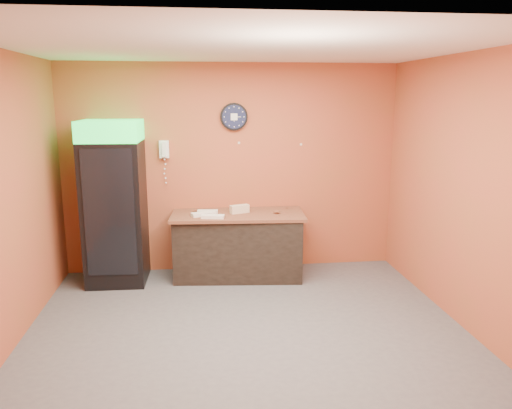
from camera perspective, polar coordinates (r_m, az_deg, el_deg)
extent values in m
plane|color=#47474C|center=(5.29, -1.03, -14.26)|extent=(4.50, 4.50, 0.00)
cube|color=#B14832|center=(6.79, -2.78, 4.11)|extent=(4.50, 0.02, 2.80)
cube|color=#B14832|center=(5.13, -27.00, 0.10)|extent=(0.02, 4.00, 2.80)
cube|color=#B14832|center=(5.52, 22.84, 1.27)|extent=(0.02, 4.00, 2.80)
cube|color=white|center=(4.75, -1.17, 17.56)|extent=(4.50, 4.00, 0.02)
cube|color=black|center=(6.61, -15.76, -0.92)|extent=(0.75, 0.75, 1.82)
cube|color=#1AE141|center=(6.46, -16.30, 8.09)|extent=(0.75, 0.75, 0.26)
cube|color=black|center=(6.23, -16.22, -0.98)|extent=(0.60, 0.04, 1.56)
cube|color=black|center=(6.65, -2.06, -4.78)|extent=(1.71, 0.89, 0.82)
cylinder|color=black|center=(6.71, -2.54, 9.99)|extent=(0.37, 0.05, 0.37)
cylinder|color=#0F1433|center=(6.68, -2.52, 9.98)|extent=(0.31, 0.01, 0.31)
cube|color=white|center=(6.67, -2.52, 9.98)|extent=(0.09, 0.00, 0.09)
cube|color=white|center=(6.71, -10.45, 6.24)|extent=(0.13, 0.07, 0.23)
cube|color=white|center=(6.66, -10.48, 6.20)|extent=(0.05, 0.04, 0.19)
cube|color=brown|center=(6.54, -2.09, -1.16)|extent=(1.78, 0.92, 0.04)
cube|color=beige|center=(6.54, -1.89, -0.74)|extent=(0.27, 0.17, 0.05)
cube|color=beige|center=(6.53, -1.89, -0.29)|extent=(0.27, 0.17, 0.05)
cube|color=silver|center=(6.42, -6.04, -1.09)|extent=(0.33, 0.21, 0.04)
cube|color=silver|center=(6.28, -4.96, -1.38)|extent=(0.30, 0.16, 0.04)
cube|color=silver|center=(6.56, -5.55, -0.82)|extent=(0.27, 0.12, 0.04)
cylinder|color=silver|center=(6.63, -1.05, -0.57)|extent=(0.05, 0.05, 0.05)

